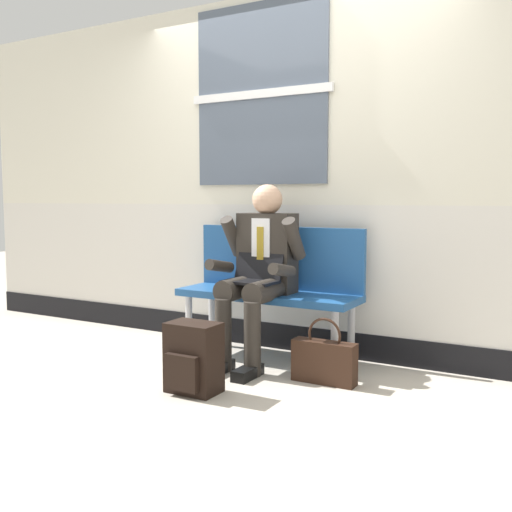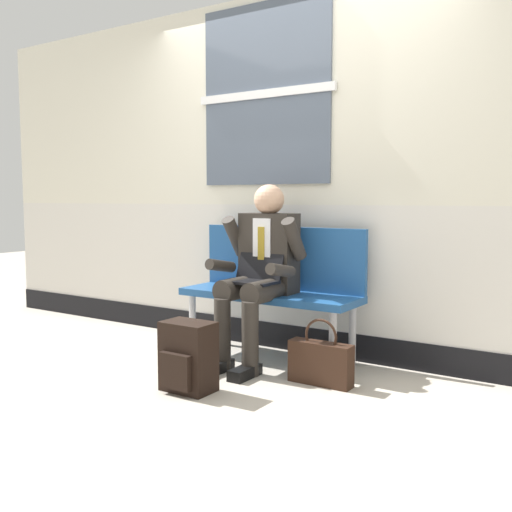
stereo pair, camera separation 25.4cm
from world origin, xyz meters
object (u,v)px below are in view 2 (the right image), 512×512
at_px(person_seated, 259,269).
at_px(handbag, 321,362).
at_px(bench_with_person, 275,282).
at_px(backpack, 188,357).

relative_size(person_seated, handbag, 3.02).
height_order(bench_with_person, handbag, bench_with_person).
bearing_deg(person_seated, backpack, -92.34).
distance_m(bench_with_person, person_seated, 0.23).
height_order(person_seated, handbag, person_seated).
xyz_separation_m(person_seated, backpack, (-0.03, -0.73, -0.45)).
distance_m(bench_with_person, handbag, 0.80).
relative_size(person_seated, backpack, 2.98).
height_order(backpack, handbag, backpack).
relative_size(backpack, handbag, 1.01).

